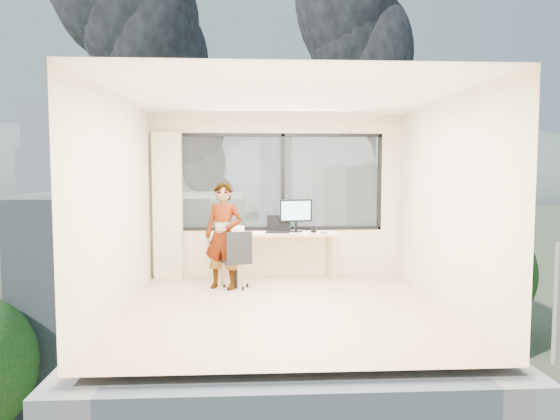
{
  "coord_description": "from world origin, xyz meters",
  "views": [
    {
      "loc": [
        -0.39,
        -6.15,
        1.7
      ],
      "look_at": [
        0.0,
        1.0,
        1.15
      ],
      "focal_mm": 32.54,
      "sensor_mm": 36.0,
      "label": 1
    }
  ],
  "objects": [
    {
      "name": "near_bldg_b",
      "position": [
        12.0,
        38.0,
        -6.0
      ],
      "size": [
        14.0,
        13.0,
        16.0
      ],
      "primitive_type": "cube",
      "color": "white",
      "rests_on": "exterior_ground"
    },
    {
      "name": "smoke_plume_a",
      "position": [
        -10.0,
        150.0,
        39.0
      ],
      "size": [
        40.0,
        24.0,
        90.0
      ],
      "primitive_type": null,
      "color": "black",
      "rests_on": "exterior_ground"
    },
    {
      "name": "laptop",
      "position": [
        0.0,
        1.67,
        0.87
      ],
      "size": [
        0.41,
        0.43,
        0.24
      ],
      "primitive_type": null,
      "rotation": [
        0.0,
        0.0,
        -0.13
      ],
      "color": "black",
      "rests_on": "desk"
    },
    {
      "name": "monitor",
      "position": [
        0.29,
        1.74,
        1.01
      ],
      "size": [
        0.53,
        0.18,
        0.52
      ],
      "primitive_type": null,
      "rotation": [
        0.0,
        0.0,
        0.14
      ],
      "color": "black",
      "rests_on": "desk"
    },
    {
      "name": "cellphone",
      "position": [
        0.7,
        1.53,
        0.76
      ],
      "size": [
        0.12,
        0.07,
        0.01
      ],
      "primitive_type": "cube",
      "rotation": [
        0.0,
        0.0,
        0.12
      ],
      "color": "black",
      "rests_on": "desk"
    },
    {
      "name": "far_tower_c",
      "position": [
        45.0,
        140.0,
        -1.0
      ],
      "size": [
        15.0,
        15.0,
        26.0
      ],
      "primitive_type": "cube",
      "color": "silver",
      "rests_on": "exterior_ground"
    },
    {
      "name": "tree_c",
      "position": [
        22.0,
        40.0,
        -9.0
      ],
      "size": [
        8.4,
        8.4,
        10.0
      ],
      "primitive_type": null,
      "color": "#1C541C",
      "rests_on": "exterior_ground"
    },
    {
      "name": "floor",
      "position": [
        0.0,
        0.0,
        0.0
      ],
      "size": [
        4.0,
        4.0,
        0.01
      ],
      "primitive_type": "cube",
      "color": "tan",
      "rests_on": "ground"
    },
    {
      "name": "hill_b",
      "position": [
        100.0,
        320.0,
        -14.0
      ],
      "size": [
        300.0,
        220.0,
        96.0
      ],
      "primitive_type": "ellipsoid",
      "color": "slate",
      "rests_on": "exterior_ground"
    },
    {
      "name": "smoke_plume_b",
      "position": [
        55.0,
        170.0,
        27.0
      ],
      "size": [
        30.0,
        18.0,
        70.0
      ],
      "primitive_type": null,
      "color": "black",
      "rests_on": "exterior_ground"
    },
    {
      "name": "far_tower_b",
      "position": [
        8.0,
        120.0,
        1.0
      ],
      "size": [
        13.0,
        13.0,
        30.0
      ],
      "primitive_type": "cube",
      "color": "silver",
      "rests_on": "exterior_ground"
    },
    {
      "name": "window_wall",
      "position": [
        0.05,
        2.0,
        1.52
      ],
      "size": [
        3.3,
        0.16,
        1.55
      ],
      "primitive_type": null,
      "color": "black",
      "rests_on": "ground"
    },
    {
      "name": "tree_b",
      "position": [
        4.0,
        18.0,
        -9.5
      ],
      "size": [
        7.6,
        7.6,
        9.0
      ],
      "primitive_type": null,
      "color": "#1C541C",
      "rests_on": "exterior_ground"
    },
    {
      "name": "desk",
      "position": [
        0.0,
        1.66,
        0.38
      ],
      "size": [
        1.8,
        0.6,
        0.75
      ],
      "primitive_type": "cube",
      "color": "tan",
      "rests_on": "floor"
    },
    {
      "name": "wall_left",
      "position": [
        -2.0,
        0.0,
        1.3
      ],
      "size": [
        0.01,
        4.0,
        2.6
      ],
      "primitive_type": "cube",
      "color": "beige",
      "rests_on": "ground"
    },
    {
      "name": "ceiling",
      "position": [
        0.0,
        0.0,
        2.6
      ],
      "size": [
        4.0,
        4.0,
        0.01
      ],
      "primitive_type": "cube",
      "color": "white",
      "rests_on": "ground"
    },
    {
      "name": "exterior_ground",
      "position": [
        0.0,
        120.0,
        -14.0
      ],
      "size": [
        400.0,
        400.0,
        0.04
      ],
      "primitive_type": "cube",
      "color": "#515B3D",
      "rests_on": "ground"
    },
    {
      "name": "chair",
      "position": [
        -0.64,
        1.13,
        0.43
      ],
      "size": [
        0.56,
        0.56,
        0.87
      ],
      "primitive_type": null,
      "rotation": [
        0.0,
        0.0,
        0.33
      ],
      "color": "black",
      "rests_on": "floor"
    },
    {
      "name": "handbag",
      "position": [
        0.1,
        1.85,
        0.85
      ],
      "size": [
        0.27,
        0.14,
        0.21
      ],
      "primitive_type": "ellipsoid",
      "rotation": [
        0.0,
        0.0,
        0.01
      ],
      "color": "#0B4335",
      "rests_on": "desk"
    },
    {
      "name": "game_console",
      "position": [
        -0.7,
        1.86,
        0.79
      ],
      "size": [
        0.38,
        0.33,
        0.08
      ],
      "primitive_type": "cube",
      "rotation": [
        0.0,
        0.0,
        -0.16
      ],
      "color": "white",
      "rests_on": "desk"
    },
    {
      "name": "far_tower_a",
      "position": [
        -35.0,
        95.0,
        0.0
      ],
      "size": [
        14.0,
        14.0,
        28.0
      ],
      "primitive_type": "cube",
      "color": "silver",
      "rests_on": "exterior_ground"
    },
    {
      "name": "wall_front",
      "position": [
        0.0,
        -2.0,
        1.3
      ],
      "size": [
        4.0,
        0.01,
        2.6
      ],
      "primitive_type": "cube",
      "color": "beige",
      "rests_on": "ground"
    },
    {
      "name": "curtain",
      "position": [
        -1.72,
        1.88,
        1.15
      ],
      "size": [
        0.45,
        0.14,
        2.3
      ],
      "primitive_type": "cube",
      "color": "beige",
      "rests_on": "floor"
    },
    {
      "name": "near_bldg_a",
      "position": [
        -9.0,
        30.0,
        -7.0
      ],
      "size": [
        16.0,
        12.0,
        14.0
      ],
      "primitive_type": "cube",
      "color": "#EFE8C8",
      "rests_on": "exterior_ground"
    },
    {
      "name": "pen_cup",
      "position": [
        0.56,
        1.63,
        0.8
      ],
      "size": [
        0.1,
        0.1,
        0.11
      ],
      "primitive_type": "cylinder",
      "rotation": [
        0.0,
        0.0,
        -0.24
      ],
      "color": "black",
      "rests_on": "desk"
    },
    {
      "name": "person",
      "position": [
        -0.81,
        1.14,
        0.77
      ],
      "size": [
        0.64,
        0.52,
        1.54
      ],
      "primitive_type": "imported",
      "rotation": [
        0.0,
        0.0,
        -0.3
      ],
      "color": "#2D2D33",
      "rests_on": "floor"
    },
    {
      "name": "wall_right",
      "position": [
        2.0,
        0.0,
        1.3
      ],
      "size": [
        0.01,
        4.0,
        2.6
      ],
      "primitive_type": "cube",
      "color": "beige",
      "rests_on": "ground"
    },
    {
      "name": "hill_a",
      "position": [
        -120.0,
        320.0,
        -14.0
      ],
      "size": [
        288.0,
        216.0,
        90.0
      ],
      "primitive_type": "ellipsoid",
      "color": "slate",
      "rests_on": "exterior_ground"
    },
    {
      "name": "far_tower_d",
      "position": [
        -60.0,
        150.0,
        -3.0
      ],
      "size": [
        16.0,
        14.0,
        22.0
      ],
      "primitive_type": "cube",
      "color": "silver",
      "rests_on": "exterior_ground"
    }
  ]
}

